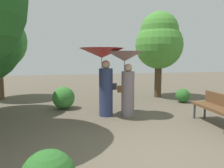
{
  "coord_description": "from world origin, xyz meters",
  "views": [
    {
      "loc": [
        -1.77,
        -3.4,
        1.79
      ],
      "look_at": [
        0.0,
        3.4,
        0.93
      ],
      "focal_mm": 33.85,
      "sensor_mm": 36.0,
      "label": 1
    }
  ],
  "objects": [
    {
      "name": "bush_far_side",
      "position": [
        -1.58,
        4.19,
        0.39
      ],
      "size": [
        0.79,
        0.79,
        0.79
      ],
      "primitive_type": "sphere",
      "color": "#387F33",
      "rests_on": "ground"
    },
    {
      "name": "person_left",
      "position": [
        -0.41,
        2.89,
        1.54
      ],
      "size": [
        1.34,
        1.34,
        2.09
      ],
      "rotation": [
        0.0,
        0.0,
        1.63
      ],
      "color": "navy",
      "rests_on": "ground"
    },
    {
      "name": "tree_near_right",
      "position": [
        2.72,
        5.43,
        2.57
      ],
      "size": [
        2.14,
        2.14,
        3.87
      ],
      "color": "#4C3823",
      "rests_on": "ground"
    },
    {
      "name": "bush_behind_bench",
      "position": [
        3.15,
        4.06,
        0.28
      ],
      "size": [
        0.57,
        0.57,
        0.57
      ],
      "primitive_type": "sphere",
      "color": "#2D6B28",
      "rests_on": "ground"
    },
    {
      "name": "park_bench",
      "position": [
        2.37,
        1.26,
        0.51
      ],
      "size": [
        0.62,
        1.54,
        0.83
      ],
      "rotation": [
        0.0,
        0.0,
        -1.66
      ],
      "color": "#38383D",
      "rests_on": "ground"
    },
    {
      "name": "person_right",
      "position": [
        0.25,
        2.7,
        1.41
      ],
      "size": [
        1.1,
        1.1,
        2.0
      ],
      "rotation": [
        0.0,
        0.0,
        1.63
      ],
      "color": "gray",
      "rests_on": "ground"
    },
    {
      "name": "ground_plane",
      "position": [
        0.0,
        0.0,
        0.0
      ],
      "size": [
        40.0,
        40.0,
        0.0
      ],
      "primitive_type": "plane",
      "color": "brown"
    }
  ]
}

